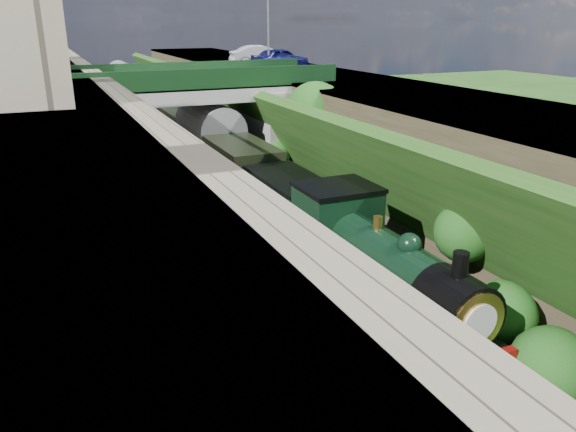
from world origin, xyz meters
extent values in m
plane|color=#1E4714|center=(0.00, 0.00, 0.00)|extent=(160.00, 160.00, 0.00)
cube|color=#473F38|center=(0.00, 20.00, 0.10)|extent=(10.00, 90.00, 0.20)
cube|color=#756B56|center=(-5.50, 20.00, 3.50)|extent=(1.00, 90.00, 7.00)
cube|color=#262628|center=(-9.00, 20.00, 3.50)|extent=(6.00, 90.00, 7.00)
cube|color=#262628|center=(9.50, 20.00, 3.12)|extent=(8.00, 90.00, 6.25)
cube|color=#1E4714|center=(5.00, 20.00, 2.70)|extent=(4.02, 90.00, 6.36)
sphere|color=#194C14|center=(3.59, -1.11, 0.61)|extent=(2.36, 2.36, 2.36)
sphere|color=#194C14|center=(3.86, 1.16, 1.04)|extent=(2.26, 2.26, 2.26)
sphere|color=#194C14|center=(4.82, 4.25, 2.61)|extent=(2.20, 2.20, 2.20)
sphere|color=#194C14|center=(3.66, 8.92, 0.72)|extent=(1.75, 1.75, 1.75)
sphere|color=#194C14|center=(4.16, 11.97, 1.54)|extent=(1.40, 1.40, 1.40)
sphere|color=#194C14|center=(4.03, 14.16, 1.32)|extent=(1.65, 1.65, 1.65)
sphere|color=#194C14|center=(5.44, 16.14, 3.61)|extent=(1.29, 1.29, 1.29)
sphere|color=#194C14|center=(4.42, 20.79, 1.96)|extent=(1.67, 1.67, 1.67)
sphere|color=#194C14|center=(5.26, 23.89, 3.32)|extent=(1.45, 1.45, 1.45)
sphere|color=#194C14|center=(6.13, 26.44, 4.74)|extent=(1.87, 1.87, 1.87)
sphere|color=#194C14|center=(6.06, 28.05, 4.63)|extent=(1.59, 1.59, 1.59)
sphere|color=#194C14|center=(5.81, 32.42, 4.21)|extent=(1.39, 1.39, 1.39)
sphere|color=#194C14|center=(5.88, 34.67, 4.33)|extent=(1.58, 1.58, 1.58)
sphere|color=#194C14|center=(5.41, 37.97, 3.57)|extent=(1.50, 1.50, 1.50)
sphere|color=#194C14|center=(4.11, 41.82, 1.45)|extent=(1.69, 1.69, 1.69)
sphere|color=#194C14|center=(4.89, 44.56, 2.72)|extent=(2.13, 2.13, 2.13)
sphere|color=#194C14|center=(4.58, 46.60, 2.21)|extent=(1.95, 1.95, 1.95)
sphere|color=#194C14|center=(5.12, 49.76, 3.10)|extent=(1.39, 1.39, 1.39)
sphere|color=#194C14|center=(5.74, 53.99, 4.11)|extent=(2.15, 2.15, 2.15)
sphere|color=#194C14|center=(5.29, 55.56, 3.38)|extent=(2.01, 2.01, 2.01)
sphere|color=#194C14|center=(4.22, 59.71, 1.63)|extent=(1.94, 1.94, 1.94)
sphere|color=#194C14|center=(3.98, 62.56, 1.24)|extent=(2.02, 2.02, 2.02)
cube|color=black|center=(-2.00, 20.00, 0.24)|extent=(2.50, 90.00, 0.07)
cube|color=brown|center=(-2.72, 20.00, 0.33)|extent=(0.08, 90.00, 0.14)
cube|color=brown|center=(-1.28, 20.00, 0.33)|extent=(0.08, 90.00, 0.14)
cube|color=black|center=(1.20, 20.00, 0.24)|extent=(2.50, 90.00, 0.07)
cube|color=brown|center=(0.48, 20.00, 0.33)|extent=(0.08, 90.00, 0.14)
cube|color=brown|center=(1.92, 20.00, 0.33)|extent=(0.08, 90.00, 0.14)
cube|color=gray|center=(0.50, 24.00, 5.70)|extent=(16.00, 6.00, 0.90)
cube|color=#143818|center=(0.50, 21.15, 6.65)|extent=(16.00, 0.30, 1.20)
cube|color=#143818|center=(0.50, 26.85, 6.65)|extent=(16.00, 0.30, 1.20)
cube|color=gray|center=(-5.50, 24.00, 2.85)|extent=(1.40, 6.40, 5.70)
cube|color=gray|center=(5.20, 24.00, 2.85)|extent=(2.40, 6.40, 5.70)
cube|color=gray|center=(-9.50, 14.00, 9.00)|extent=(4.00, 8.00, 4.00)
cylinder|color=black|center=(5.80, 18.35, 2.20)|extent=(0.30, 0.30, 4.40)
sphere|color=#194C14|center=(5.80, 18.35, 4.80)|extent=(3.60, 3.60, 3.60)
sphere|color=#194C14|center=(6.30, 19.15, 4.20)|extent=(2.40, 2.40, 2.40)
cylinder|color=gray|center=(7.24, 29.02, 9.25)|extent=(0.14, 0.14, 6.00)
imported|color=navy|center=(8.55, 29.90, 7.05)|extent=(5.07, 3.17, 1.61)
imported|color=silver|center=(8.35, 33.31, 7.08)|extent=(5.22, 2.34, 1.66)
cube|color=black|center=(1.20, 3.39, 0.50)|extent=(2.40, 8.40, 0.60)
cube|color=black|center=(1.20, 4.39, 1.05)|extent=(2.70, 10.00, 0.35)
cube|color=maroon|center=(1.20, -0.71, 0.95)|extent=(2.70, 0.25, 0.70)
cylinder|color=black|center=(1.20, 3.59, 2.35)|extent=(1.90, 5.60, 1.90)
cylinder|color=black|center=(1.20, 0.29, 2.35)|extent=(1.96, 1.80, 1.96)
cylinder|color=white|center=(1.20, -0.69, 2.35)|extent=(1.10, 0.05, 1.10)
cylinder|color=black|center=(1.20, 0.29, 3.55)|extent=(0.44, 0.44, 0.90)
sphere|color=black|center=(1.20, 2.59, 3.35)|extent=(0.76, 0.76, 0.76)
cylinder|color=#A57F33|center=(1.20, 4.39, 3.45)|extent=(0.32, 0.32, 0.50)
cube|color=black|center=(1.20, 7.19, 2.50)|extent=(2.75, 2.40, 2.80)
cube|color=black|center=(1.20, 7.19, 3.95)|extent=(2.85, 2.50, 0.15)
cube|color=black|center=(-0.05, 0.79, 0.85)|extent=(0.60, 1.40, 0.90)
cube|color=black|center=(2.45, 0.79, 0.85)|extent=(0.60, 1.40, 0.90)
cube|color=black|center=(1.20, 11.59, 0.45)|extent=(2.30, 6.00, 0.50)
cube|color=black|center=(1.20, 11.59, 0.70)|extent=(2.60, 6.00, 0.50)
cube|color=black|center=(1.20, 11.59, 1.90)|extent=(2.70, 6.00, 2.40)
cube|color=black|center=(1.20, 11.59, 3.15)|extent=(2.50, 5.60, 0.20)
cube|color=black|center=(1.20, 24.19, 0.40)|extent=(2.30, 17.00, 0.40)
cube|color=black|center=(1.20, 24.19, 0.65)|extent=(2.50, 17.00, 0.50)
cube|color=black|center=(1.20, 24.19, 2.15)|extent=(2.80, 18.00, 2.70)
cube|color=slate|center=(1.20, 24.19, 3.65)|extent=(2.90, 18.00, 0.50)
cube|color=black|center=(1.20, 42.99, 0.40)|extent=(2.30, 17.00, 0.40)
cube|color=black|center=(1.20, 42.99, 0.65)|extent=(2.50, 17.00, 0.50)
cube|color=black|center=(1.20, 42.99, 2.15)|extent=(2.80, 18.00, 2.70)
cube|color=slate|center=(1.20, 42.99, 3.65)|extent=(2.90, 18.00, 0.50)
cube|color=black|center=(1.20, 61.79, 0.40)|extent=(2.30, 17.00, 0.40)
cube|color=black|center=(1.20, 61.79, 0.65)|extent=(2.50, 17.00, 0.50)
cube|color=black|center=(1.20, 61.79, 2.15)|extent=(2.80, 18.00, 2.70)
cube|color=slate|center=(1.20, 61.79, 3.65)|extent=(2.90, 18.00, 0.50)
camera|label=1|loc=(-8.63, -10.48, 9.89)|focal=35.00mm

